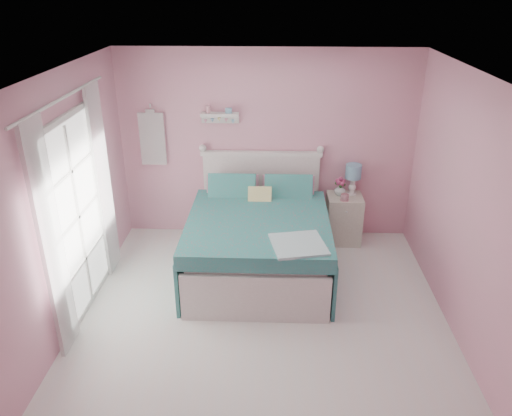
# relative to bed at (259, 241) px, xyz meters

# --- Properties ---
(floor) EXTENTS (4.50, 4.50, 0.00)m
(floor) POSITION_rel_bed_xyz_m (0.08, -1.18, -0.41)
(floor) COLOR silver
(floor) RESTS_ON ground
(room_shell) EXTENTS (4.50, 4.50, 4.50)m
(room_shell) POSITION_rel_bed_xyz_m (0.08, -1.18, 1.17)
(room_shell) COLOR pink
(room_shell) RESTS_ON floor
(bed) EXTENTS (1.68, 2.14, 1.24)m
(bed) POSITION_rel_bed_xyz_m (0.00, 0.00, 0.00)
(bed) COLOR silver
(bed) RESTS_ON floor
(nightstand) EXTENTS (0.47, 0.46, 0.68)m
(nightstand) POSITION_rel_bed_xyz_m (1.15, 0.82, -0.07)
(nightstand) COLOR beige
(nightstand) RESTS_ON floor
(table_lamp) EXTENTS (0.21, 0.21, 0.43)m
(table_lamp) POSITION_rel_bed_xyz_m (1.25, 0.91, 0.56)
(table_lamp) COLOR white
(table_lamp) RESTS_ON nightstand
(vase) EXTENTS (0.18, 0.18, 0.16)m
(vase) POSITION_rel_bed_xyz_m (1.08, 0.86, 0.35)
(vase) COLOR silver
(vase) RESTS_ON nightstand
(teacup) EXTENTS (0.13, 0.13, 0.09)m
(teacup) POSITION_rel_bed_xyz_m (1.13, 0.68, 0.31)
(teacup) COLOR pink
(teacup) RESTS_ON nightstand
(roses) EXTENTS (0.14, 0.11, 0.12)m
(roses) POSITION_rel_bed_xyz_m (1.08, 0.86, 0.47)
(roses) COLOR #C04175
(roses) RESTS_ON vase
(wall_shelf) EXTENTS (0.50, 0.15, 0.25)m
(wall_shelf) POSITION_rel_bed_xyz_m (-0.55, 1.01, 1.32)
(wall_shelf) COLOR silver
(wall_shelf) RESTS_ON room_shell
(hanging_dress) EXTENTS (0.34, 0.03, 0.72)m
(hanging_dress) POSITION_rel_bed_xyz_m (-1.48, 1.00, 0.99)
(hanging_dress) COLOR white
(hanging_dress) RESTS_ON room_shell
(french_door) EXTENTS (0.04, 1.32, 2.16)m
(french_door) POSITION_rel_bed_xyz_m (-1.90, -0.78, 0.66)
(french_door) COLOR silver
(french_door) RESTS_ON floor
(curtain_near) EXTENTS (0.04, 0.40, 2.32)m
(curtain_near) POSITION_rel_bed_xyz_m (-1.84, -1.52, 0.77)
(curtain_near) COLOR white
(curtain_near) RESTS_ON floor
(curtain_far) EXTENTS (0.04, 0.40, 2.32)m
(curtain_far) POSITION_rel_bed_xyz_m (-1.84, -0.04, 0.77)
(curtain_far) COLOR white
(curtain_far) RESTS_ON floor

